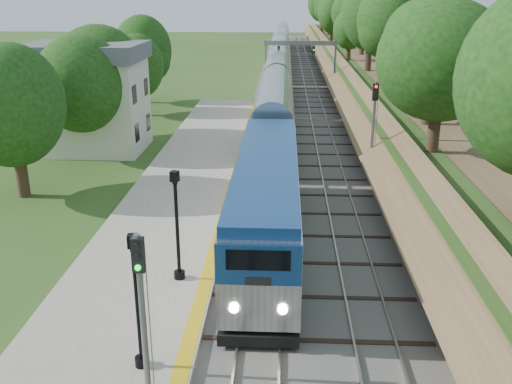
{
  "coord_description": "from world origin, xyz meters",
  "views": [
    {
      "loc": [
        0.75,
        -12.05,
        11.67
      ],
      "look_at": [
        -0.5,
        12.89,
        2.8
      ],
      "focal_mm": 40.0,
      "sensor_mm": 36.0,
      "label": 1
    }
  ],
  "objects_px": {
    "train": "(279,70)",
    "signal_farside": "(373,123)",
    "lamppost_far": "(177,232)",
    "signal_platform": "(142,308)",
    "signal_gantry": "(300,53)",
    "station_building": "(88,97)",
    "lamppost_mid": "(138,310)"
  },
  "relations": [
    {
      "from": "train",
      "to": "signal_farside",
      "type": "relative_size",
      "value": 17.91
    },
    {
      "from": "lamppost_far",
      "to": "signal_platform",
      "type": "bearing_deg",
      "value": -85.88
    },
    {
      "from": "signal_gantry",
      "to": "signal_platform",
      "type": "height_order",
      "value": "signal_gantry"
    },
    {
      "from": "station_building",
      "to": "lamppost_mid",
      "type": "relative_size",
      "value": 1.89
    },
    {
      "from": "lamppost_far",
      "to": "signal_platform",
      "type": "height_order",
      "value": "signal_platform"
    },
    {
      "from": "train",
      "to": "signal_farside",
      "type": "distance_m",
      "value": 38.81
    },
    {
      "from": "lamppost_far",
      "to": "signal_farside",
      "type": "height_order",
      "value": "signal_farside"
    },
    {
      "from": "lamppost_mid",
      "to": "signal_farside",
      "type": "distance_m",
      "value": 21.83
    },
    {
      "from": "lamppost_far",
      "to": "signal_platform",
      "type": "relative_size",
      "value": 0.84
    },
    {
      "from": "lamppost_mid",
      "to": "lamppost_far",
      "type": "xyz_separation_m",
      "value": [
        0.16,
        5.85,
        0.05
      ]
    },
    {
      "from": "signal_gantry",
      "to": "lamppost_mid",
      "type": "bearing_deg",
      "value": -96.7
    },
    {
      "from": "signal_platform",
      "to": "signal_farside",
      "type": "distance_m",
      "value": 23.39
    },
    {
      "from": "station_building",
      "to": "signal_farside",
      "type": "height_order",
      "value": "station_building"
    },
    {
      "from": "signal_gantry",
      "to": "train",
      "type": "bearing_deg",
      "value": 113.41
    },
    {
      "from": "train",
      "to": "signal_gantry",
      "type": "bearing_deg",
      "value": -66.59
    },
    {
      "from": "lamppost_far",
      "to": "signal_platform",
      "type": "distance_m",
      "value": 8.11
    },
    {
      "from": "lamppost_mid",
      "to": "train",
      "type": "bearing_deg",
      "value": 86.39
    },
    {
      "from": "lamppost_mid",
      "to": "signal_platform",
      "type": "distance_m",
      "value": 2.63
    },
    {
      "from": "signal_platform",
      "to": "station_building",
      "type": "bearing_deg",
      "value": 110.86
    },
    {
      "from": "train",
      "to": "lamppost_far",
      "type": "xyz_separation_m",
      "value": [
        -3.47,
        -51.84,
        0.29
      ]
    },
    {
      "from": "train",
      "to": "lamppost_mid",
      "type": "bearing_deg",
      "value": -93.61
    },
    {
      "from": "station_building",
      "to": "signal_platform",
      "type": "bearing_deg",
      "value": -69.14
    },
    {
      "from": "station_building",
      "to": "train",
      "type": "distance_m",
      "value": 33.79
    },
    {
      "from": "station_building",
      "to": "train",
      "type": "xyz_separation_m",
      "value": [
        14.0,
        30.7,
        -1.92
      ]
    },
    {
      "from": "lamppost_mid",
      "to": "signal_platform",
      "type": "xyz_separation_m",
      "value": [
        0.74,
        -2.13,
        1.36
      ]
    },
    {
      "from": "train",
      "to": "signal_platform",
      "type": "bearing_deg",
      "value": -92.78
    },
    {
      "from": "station_building",
      "to": "signal_platform",
      "type": "height_order",
      "value": "station_building"
    },
    {
      "from": "train",
      "to": "signal_platform",
      "type": "relative_size",
      "value": 20.81
    },
    {
      "from": "station_building",
      "to": "train",
      "type": "bearing_deg",
      "value": 65.49
    },
    {
      "from": "lamppost_mid",
      "to": "signal_farside",
      "type": "relative_size",
      "value": 0.71
    },
    {
      "from": "signal_platform",
      "to": "train",
      "type": "bearing_deg",
      "value": 87.22
    },
    {
      "from": "station_building",
      "to": "signal_platform",
      "type": "distance_m",
      "value": 31.16
    }
  ]
}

